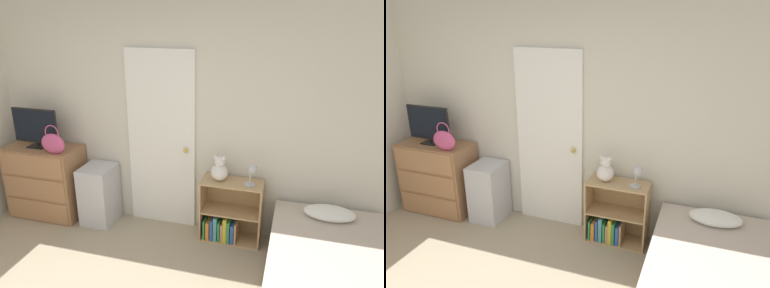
# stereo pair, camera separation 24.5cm
# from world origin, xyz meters

# --- Properties ---
(wall_back) EXTENTS (10.00, 0.06, 2.55)m
(wall_back) POSITION_xyz_m (0.00, 2.25, 1.27)
(wall_back) COLOR beige
(wall_back) RESTS_ON ground_plane
(door_closed) EXTENTS (0.78, 0.09, 2.03)m
(door_closed) POSITION_xyz_m (-0.02, 2.20, 1.02)
(door_closed) COLOR white
(door_closed) RESTS_ON ground_plane
(dresser) EXTENTS (0.88, 0.47, 0.88)m
(dresser) POSITION_xyz_m (-1.44, 1.97, 0.44)
(dresser) COLOR #996B47
(dresser) RESTS_ON ground_plane
(tv) EXTENTS (0.58, 0.16, 0.46)m
(tv) POSITION_xyz_m (-1.49, 1.97, 1.12)
(tv) COLOR black
(tv) RESTS_ON dresser
(handbag) EXTENTS (0.29, 0.10, 0.33)m
(handbag) POSITION_xyz_m (-1.17, 1.83, 1.00)
(handbag) COLOR #C64C7F
(handbag) RESTS_ON dresser
(storage_bin) EXTENTS (0.36, 0.41, 0.70)m
(storage_bin) POSITION_xyz_m (-0.75, 2.00, 0.35)
(storage_bin) COLOR silver
(storage_bin) RESTS_ON ground_plane
(bookshelf) EXTENTS (0.65, 0.31, 0.70)m
(bookshelf) POSITION_xyz_m (0.79, 2.05, 0.26)
(bookshelf) COLOR tan
(bookshelf) RESTS_ON ground_plane
(teddy_bear) EXTENTS (0.18, 0.18, 0.27)m
(teddy_bear) POSITION_xyz_m (0.68, 2.05, 0.81)
(teddy_bear) COLOR silver
(teddy_bear) RESTS_ON bookshelf
(desk_lamp) EXTENTS (0.13, 0.13, 0.24)m
(desk_lamp) POSITION_xyz_m (1.03, 2.00, 0.86)
(desk_lamp) COLOR #B2B2B7
(desk_lamp) RESTS_ON bookshelf
(bed) EXTENTS (1.08, 1.82, 0.59)m
(bed) POSITION_xyz_m (1.81, 1.30, 0.24)
(bed) COLOR brown
(bed) RESTS_ON ground_plane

